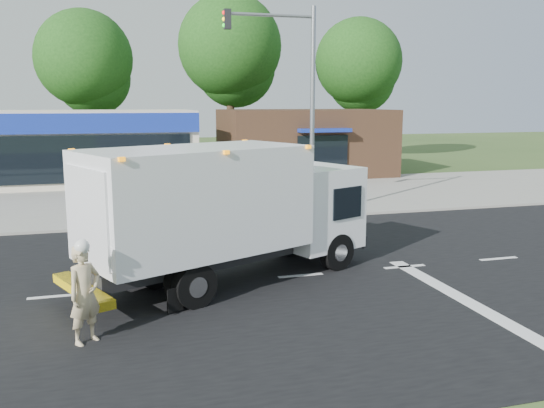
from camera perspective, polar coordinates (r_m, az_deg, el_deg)
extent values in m
plane|color=#385123|center=(15.05, 2.84, -7.15)|extent=(120.00, 120.00, 0.00)
cube|color=black|center=(15.05, 2.84, -7.13)|extent=(60.00, 14.00, 0.02)
cube|color=gray|center=(22.72, -3.76, -1.09)|extent=(60.00, 2.40, 0.12)
cube|color=gray|center=(28.35, -6.21, 1.00)|extent=(60.00, 9.00, 0.02)
cube|color=silver|center=(14.38, -20.73, -8.56)|extent=(1.20, 0.15, 0.01)
cube|color=silver|center=(14.41, -8.66, -7.97)|extent=(1.20, 0.15, 0.01)
cube|color=silver|center=(15.04, 2.84, -7.08)|extent=(1.20, 0.15, 0.01)
cube|color=silver|center=(16.22, 13.00, -6.06)|extent=(1.20, 0.15, 0.01)
cube|color=silver|center=(17.82, 21.53, -5.05)|extent=(1.20, 0.15, 0.01)
cube|color=silver|center=(13.79, 19.04, -9.25)|extent=(0.40, 7.00, 0.01)
cube|color=black|center=(13.93, -7.42, -5.51)|extent=(5.20, 3.05, 0.37)
cube|color=white|center=(15.95, 3.84, -0.19)|extent=(2.81, 2.89, 2.19)
cube|color=black|center=(16.60, 6.34, 0.91)|extent=(0.94, 1.88, 0.94)
cube|color=white|center=(13.61, -7.56, 0.43)|extent=(5.78, 4.39, 2.45)
cube|color=silver|center=(12.46, -17.86, -1.11)|extent=(0.90, 1.94, 1.98)
cube|color=yellow|center=(12.78, -18.27, -8.11)|extent=(1.34, 2.44, 0.19)
cube|color=orange|center=(13.47, -7.68, 5.46)|extent=(5.61, 4.34, 0.08)
cylinder|color=black|center=(16.93, 1.63, -3.43)|extent=(1.04, 0.69, 1.00)
cylinder|color=black|center=(15.54, 6.45, -4.72)|extent=(1.04, 0.69, 1.00)
cylinder|color=black|center=(14.52, -12.06, -5.94)|extent=(1.04, 0.69, 1.00)
cylinder|color=black|center=(12.78, -7.68, -8.03)|extent=(1.04, 0.69, 1.00)
imported|color=tan|center=(11.31, -18.06, -8.52)|extent=(0.82, 0.79, 1.88)
sphere|color=white|center=(11.06, -18.32, -4.03)|extent=(0.28, 0.28, 0.28)
cube|color=beige|center=(33.99, -23.24, 5.12)|extent=(18.00, 6.00, 4.00)
cube|color=#142B99|center=(30.89, -24.13, 7.25)|extent=(18.00, 0.30, 1.00)
cube|color=black|center=(31.01, -23.89, 3.93)|extent=(17.00, 0.12, 2.40)
cube|color=#382316|center=(35.65, 3.30, 6.11)|extent=(10.00, 6.00, 4.00)
cube|color=#142B99|center=(32.69, 5.10, 7.31)|extent=(3.00, 1.20, 0.20)
cube|color=black|center=(32.83, 5.03, 4.87)|extent=(3.00, 0.12, 2.20)
cylinder|color=gray|center=(22.54, 4.02, 8.90)|extent=(0.18, 0.18, 8.00)
cylinder|color=gray|center=(22.25, -0.20, 18.21)|extent=(3.40, 0.12, 0.12)
cube|color=black|center=(21.85, -4.45, 17.80)|extent=(0.25, 0.25, 0.70)
cylinder|color=#332114|center=(41.65, -17.86, 8.19)|extent=(0.56, 0.56, 6.86)
sphere|color=#1A4714|center=(41.74, -18.16, 13.57)|extent=(6.47, 6.47, 6.47)
sphere|color=#1A4714|center=(42.15, -17.34, 11.83)|extent=(5.10, 5.10, 5.10)
cylinder|color=#332114|center=(42.50, -4.13, 9.33)|extent=(0.56, 0.56, 7.84)
sphere|color=#1A4714|center=(42.68, -4.21, 15.35)|extent=(7.39, 7.39, 7.39)
sphere|color=#1A4714|center=(43.16, -3.65, 13.36)|extent=(5.82, 5.82, 5.82)
cylinder|color=#332114|center=(45.60, 8.43, 8.77)|extent=(0.56, 0.56, 7.00)
sphere|color=#1A4714|center=(45.69, 8.56, 13.79)|extent=(6.60, 6.60, 6.60)
sphere|color=#1A4714|center=(46.28, 8.83, 12.12)|extent=(5.20, 5.20, 5.20)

